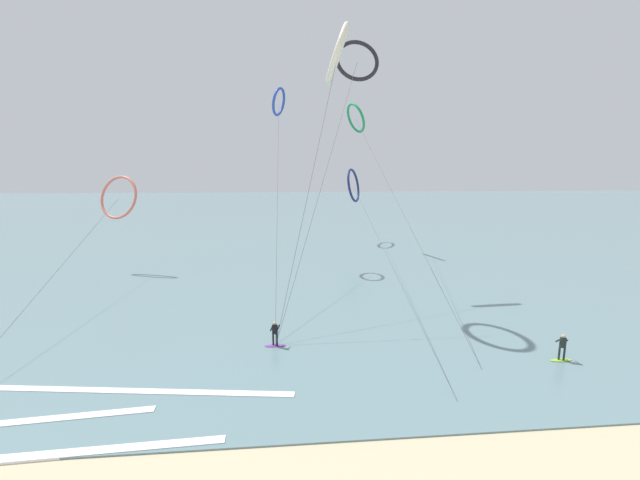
{
  "coord_description": "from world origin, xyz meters",
  "views": [
    {
      "loc": [
        -2.72,
        -6.66,
        11.54
      ],
      "look_at": [
        0.0,
        23.5,
        6.23
      ],
      "focal_mm": 22.31,
      "sensor_mm": 36.0,
      "label": 1
    }
  ],
  "objects_px": {
    "kite_emerald": "(356,118)",
    "kite_charcoal": "(357,61)",
    "surfer_lime": "(562,349)",
    "kite_navy": "(354,185)",
    "kite_coral": "(118,197)",
    "surfer_violet": "(275,335)",
    "kite_cobalt": "(279,102)",
    "kite_ivory": "(337,55)"
  },
  "relations": [
    {
      "from": "kite_charcoal",
      "to": "kite_cobalt",
      "type": "bearing_deg",
      "value": 125.08
    },
    {
      "from": "surfer_lime",
      "to": "kite_ivory",
      "type": "distance_m",
      "value": 25.86
    },
    {
      "from": "surfer_violet",
      "to": "kite_ivory",
      "type": "xyz_separation_m",
      "value": [
        5.03,
        7.78,
        19.6
      ]
    },
    {
      "from": "kite_ivory",
      "to": "kite_coral",
      "type": "xyz_separation_m",
      "value": [
        -22.95,
        14.25,
        -11.89
      ]
    },
    {
      "from": "kite_emerald",
      "to": "kite_charcoal",
      "type": "height_order",
      "value": "kite_charcoal"
    },
    {
      "from": "kite_ivory",
      "to": "kite_cobalt",
      "type": "height_order",
      "value": "kite_ivory"
    },
    {
      "from": "surfer_lime",
      "to": "surfer_violet",
      "type": "distance_m",
      "value": 17.83
    },
    {
      "from": "kite_navy",
      "to": "surfer_lime",
      "type": "bearing_deg",
      "value": -146.24
    },
    {
      "from": "kite_emerald",
      "to": "kite_cobalt",
      "type": "xyz_separation_m",
      "value": [
        -10.69,
        -8.78,
        0.6
      ]
    },
    {
      "from": "surfer_violet",
      "to": "kite_emerald",
      "type": "height_order",
      "value": "kite_emerald"
    },
    {
      "from": "kite_navy",
      "to": "kite_charcoal",
      "type": "xyz_separation_m",
      "value": [
        -3.94,
        -23.45,
        12.56
      ]
    },
    {
      "from": "kite_navy",
      "to": "surfer_violet",
      "type": "bearing_deg",
      "value": -171.26
    },
    {
      "from": "kite_navy",
      "to": "kite_ivory",
      "type": "bearing_deg",
      "value": -166.61
    },
    {
      "from": "surfer_violet",
      "to": "kite_charcoal",
      "type": "bearing_deg",
      "value": -92.33
    },
    {
      "from": "surfer_lime",
      "to": "kite_navy",
      "type": "bearing_deg",
      "value": 114.01
    },
    {
      "from": "surfer_violet",
      "to": "kite_emerald",
      "type": "bearing_deg",
      "value": -82.71
    },
    {
      "from": "kite_emerald",
      "to": "kite_coral",
      "type": "distance_m",
      "value": 32.41
    },
    {
      "from": "kite_emerald",
      "to": "kite_charcoal",
      "type": "xyz_separation_m",
      "value": [
        -3.18,
        -17.99,
        2.96
      ]
    },
    {
      "from": "kite_navy",
      "to": "kite_charcoal",
      "type": "distance_m",
      "value": 26.89
    },
    {
      "from": "surfer_violet",
      "to": "surfer_lime",
      "type": "bearing_deg",
      "value": -165.75
    },
    {
      "from": "surfer_violet",
      "to": "kite_emerald",
      "type": "distance_m",
      "value": 38.72
    },
    {
      "from": "kite_coral",
      "to": "kite_cobalt",
      "type": "xyz_separation_m",
      "value": [
        18.21,
        1.68,
        10.85
      ]
    },
    {
      "from": "surfer_lime",
      "to": "kite_charcoal",
      "type": "distance_m",
      "value": 29.32
    },
    {
      "from": "surfer_violet",
      "to": "kite_navy",
      "type": "bearing_deg",
      "value": -81.23
    },
    {
      "from": "kite_emerald",
      "to": "kite_charcoal",
      "type": "bearing_deg",
      "value": 153.26
    },
    {
      "from": "kite_coral",
      "to": "kite_charcoal",
      "type": "height_order",
      "value": "kite_charcoal"
    },
    {
      "from": "kite_coral",
      "to": "kite_cobalt",
      "type": "height_order",
      "value": "kite_cobalt"
    },
    {
      "from": "kite_cobalt",
      "to": "kite_navy",
      "type": "bearing_deg",
      "value": 162.16
    },
    {
      "from": "kite_cobalt",
      "to": "kite_charcoal",
      "type": "bearing_deg",
      "value": 60.2
    },
    {
      "from": "kite_ivory",
      "to": "kite_navy",
      "type": "xyz_separation_m",
      "value": [
        6.72,
        30.18,
        -11.24
      ]
    },
    {
      "from": "surfer_lime",
      "to": "surfer_violet",
      "type": "bearing_deg",
      "value": -175.52
    },
    {
      "from": "surfer_violet",
      "to": "kite_coral",
      "type": "distance_m",
      "value": 29.43
    },
    {
      "from": "kite_navy",
      "to": "kite_charcoal",
      "type": "height_order",
      "value": "kite_charcoal"
    },
    {
      "from": "surfer_lime",
      "to": "kite_coral",
      "type": "bearing_deg",
      "value": 160.25
    },
    {
      "from": "kite_emerald",
      "to": "kite_coral",
      "type": "bearing_deg",
      "value": 93.17
    },
    {
      "from": "surfer_lime",
      "to": "kite_ivory",
      "type": "xyz_separation_m",
      "value": [
        -12.43,
        11.4,
        19.6
      ]
    },
    {
      "from": "surfer_lime",
      "to": "kite_charcoal",
      "type": "xyz_separation_m",
      "value": [
        -9.65,
        18.13,
        20.92
      ]
    },
    {
      "from": "kite_ivory",
      "to": "kite_cobalt",
      "type": "distance_m",
      "value": 16.66
    },
    {
      "from": "surfer_lime",
      "to": "kite_emerald",
      "type": "bearing_deg",
      "value": 116.36
    },
    {
      "from": "surfer_violet",
      "to": "kite_ivory",
      "type": "bearing_deg",
      "value": -96.91
    },
    {
      "from": "surfer_lime",
      "to": "kite_cobalt",
      "type": "xyz_separation_m",
      "value": [
        -17.16,
        27.34,
        18.57
      ]
    },
    {
      "from": "kite_emerald",
      "to": "kite_ivory",
      "type": "xyz_separation_m",
      "value": [
        -5.96,
        -24.71,
        1.64
      ]
    }
  ]
}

